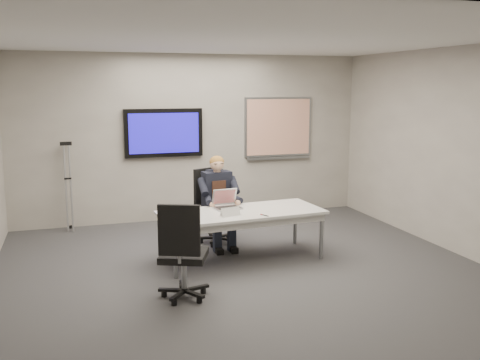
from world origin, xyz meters
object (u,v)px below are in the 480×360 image
object	(u,v)px
office_chair_far	(214,220)
office_chair_near	(183,269)
laptop	(226,203)
seated_person	(220,211)
conference_table	(241,217)

from	to	relation	value
office_chair_far	office_chair_near	distance (m)	2.16
office_chair_near	laptop	size ratio (longest dim) A/B	2.89
office_chair_near	laptop	world-z (taller)	office_chair_near
laptop	office_chair_near	bearing A→B (deg)	-130.57
office_chair_far	laptop	xyz separation A→B (m)	(0.00, -0.63, 0.38)
office_chair_near	seated_person	world-z (taller)	seated_person
conference_table	seated_person	size ratio (longest dim) A/B	1.69
laptop	conference_table	bearing A→B (deg)	-69.45
office_chair_far	seated_person	world-z (taller)	seated_person
conference_table	seated_person	xyz separation A→B (m)	(-0.11, 0.64, -0.06)
laptop	office_chair_far	bearing A→B (deg)	82.52
office_chair_far	office_chair_near	world-z (taller)	office_chair_near
conference_table	seated_person	bearing A→B (deg)	95.89
office_chair_near	laptop	distance (m)	1.64
conference_table	office_chair_near	size ratio (longest dim) A/B	2.02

